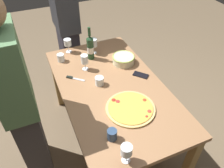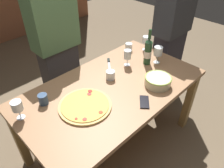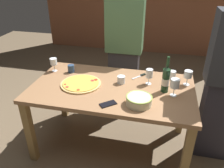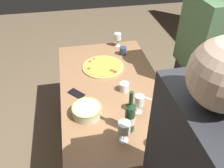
% 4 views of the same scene
% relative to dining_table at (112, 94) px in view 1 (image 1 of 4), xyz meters
% --- Properties ---
extents(ground_plane, '(8.00, 8.00, 0.00)m').
position_rel_dining_table_xyz_m(ground_plane, '(0.00, 0.00, -0.66)').
color(ground_plane, brown).
extents(dining_table, '(1.60, 0.90, 0.75)m').
position_rel_dining_table_xyz_m(dining_table, '(0.00, 0.00, 0.00)').
color(dining_table, '#996D48').
rests_on(dining_table, ground).
extents(pizza, '(0.40, 0.40, 0.02)m').
position_rel_dining_table_xyz_m(pizza, '(-0.32, -0.03, 0.10)').
color(pizza, '#DDB56B').
rests_on(pizza, dining_table).
extents(serving_bowl, '(0.23, 0.23, 0.08)m').
position_rel_dining_table_xyz_m(serving_bowl, '(0.30, -0.25, 0.14)').
color(serving_bowl, beige).
rests_on(serving_bowl, dining_table).
extents(wine_bottle, '(0.07, 0.07, 0.35)m').
position_rel_dining_table_xyz_m(wine_bottle, '(0.51, 0.02, 0.23)').
color(wine_bottle, '#1F4024').
rests_on(wine_bottle, dining_table).
extents(wine_glass_near_pizza, '(0.08, 0.08, 0.15)m').
position_rel_dining_table_xyz_m(wine_glass_near_pizza, '(-0.71, 0.21, 0.20)').
color(wine_glass_near_pizza, white).
rests_on(wine_glass_near_pizza, dining_table).
extents(wine_glass_by_bottle, '(0.08, 0.08, 0.17)m').
position_rel_dining_table_xyz_m(wine_glass_by_bottle, '(0.59, -0.04, 0.22)').
color(wine_glass_by_bottle, white).
rests_on(wine_glass_by_bottle, dining_table).
extents(wine_glass_far_left, '(0.08, 0.08, 0.15)m').
position_rel_dining_table_xyz_m(wine_glass_far_left, '(0.72, 0.21, 0.20)').
color(wine_glass_far_left, white).
rests_on(wine_glass_far_left, dining_table).
extents(wine_glass_far_right, '(0.07, 0.07, 0.16)m').
position_rel_dining_table_xyz_m(wine_glass_far_right, '(0.35, 0.14, 0.20)').
color(wine_glass_far_right, white).
rests_on(wine_glass_far_right, dining_table).
extents(cup_amber, '(0.07, 0.07, 0.09)m').
position_rel_dining_table_xyz_m(cup_amber, '(-0.52, 0.22, 0.14)').
color(cup_amber, navy).
rests_on(cup_amber, dining_table).
extents(cup_ceramic, '(0.07, 0.07, 0.08)m').
position_rel_dining_table_xyz_m(cup_ceramic, '(0.58, 0.33, 0.13)').
color(cup_ceramic, white).
rests_on(cup_ceramic, dining_table).
extents(cup_spare, '(0.08, 0.08, 0.08)m').
position_rel_dining_table_xyz_m(cup_spare, '(0.07, 0.09, 0.13)').
color(cup_spare, white).
rests_on(cup_spare, dining_table).
extents(cell_phone, '(0.15, 0.15, 0.01)m').
position_rel_dining_table_xyz_m(cell_phone, '(0.04, -0.32, 0.10)').
color(cell_phone, black).
rests_on(cell_phone, dining_table).
extents(pizza_knife, '(0.14, 0.15, 0.02)m').
position_rel_dining_table_xyz_m(pizza_knife, '(0.25, 0.29, 0.10)').
color(pizza_knife, silver).
rests_on(pizza_knife, dining_table).
extents(person_host, '(0.45, 0.24, 1.75)m').
position_rel_dining_table_xyz_m(person_host, '(1.08, 0.13, 0.23)').
color(person_host, '#28262F').
rests_on(person_host, ground).
extents(person_guest_left, '(0.45, 0.24, 1.71)m').
position_rel_dining_table_xyz_m(person_guest_left, '(-0.02, 0.78, 0.21)').
color(person_guest_left, '#333033').
rests_on(person_guest_left, ground).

